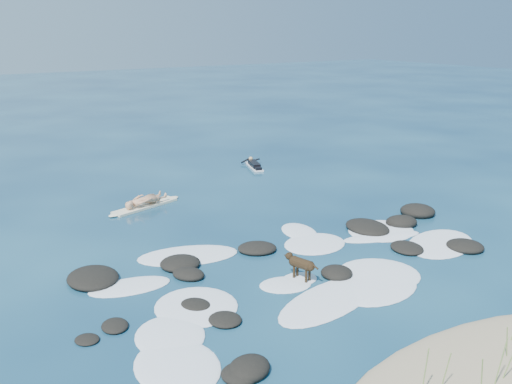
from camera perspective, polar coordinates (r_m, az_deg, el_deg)
ground at (r=18.59m, az=2.68°, el=-6.32°), size 160.00×160.00×0.00m
sand_dune at (r=13.56m, az=24.07°, el=-17.12°), size 9.00×4.40×0.60m
reef_rocks at (r=18.57m, az=5.30°, el=-6.08°), size 15.03×7.89×0.53m
breaking_foam at (r=17.39m, az=5.54°, el=-8.01°), size 13.52×8.05×0.12m
standing_surfer_rig at (r=23.51m, az=-11.12°, el=0.34°), size 3.49×1.45×2.02m
paddling_surfer_rig at (r=29.81m, az=-0.20°, el=2.74°), size 1.32×2.34×0.41m
dog at (r=16.68m, az=4.43°, el=-7.13°), size 0.54×1.22×0.79m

